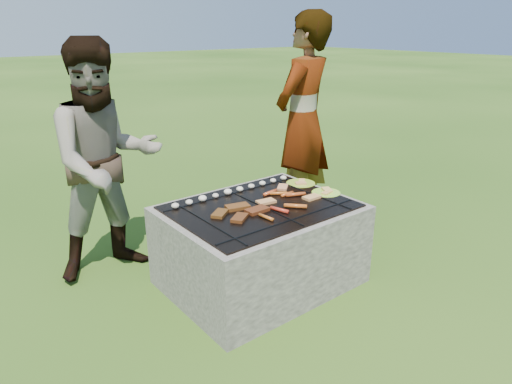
# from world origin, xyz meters

# --- Properties ---
(lawn) EXTENTS (60.00, 60.00, 0.00)m
(lawn) POSITION_xyz_m (0.00, 0.00, 0.00)
(lawn) COLOR #224411
(lawn) RESTS_ON ground
(fire_pit) EXTENTS (1.30, 1.00, 0.62)m
(fire_pit) POSITION_xyz_m (0.00, 0.00, 0.28)
(fire_pit) COLOR #A29C90
(fire_pit) RESTS_ON ground
(mushrooms) EXTENTS (1.05, 0.06, 0.04)m
(mushrooms) POSITION_xyz_m (-0.02, 0.33, 0.63)
(mushrooms) COLOR beige
(mushrooms) RESTS_ON fire_pit
(pork_slabs) EXTENTS (0.39, 0.30, 0.02)m
(pork_slabs) POSITION_xyz_m (-0.19, -0.02, 0.62)
(pork_slabs) COLOR brown
(pork_slabs) RESTS_ON fire_pit
(sausages) EXTENTS (0.53, 0.43, 0.03)m
(sausages) POSITION_xyz_m (0.17, -0.05, 0.63)
(sausages) COLOR #F55228
(sausages) RESTS_ON fire_pit
(bread_on_grate) EXTENTS (0.46, 0.41, 0.02)m
(bread_on_grate) POSITION_xyz_m (0.27, 0.02, 0.62)
(bread_on_grate) COLOR tan
(bread_on_grate) RESTS_ON fire_pit
(plate_far) EXTENTS (0.25, 0.25, 0.03)m
(plate_far) POSITION_xyz_m (0.56, 0.18, 0.61)
(plate_far) COLOR yellow
(plate_far) RESTS_ON fire_pit
(plate_near) EXTENTS (0.25, 0.25, 0.03)m
(plate_near) POSITION_xyz_m (0.56, -0.10, 0.61)
(plate_near) COLOR #FFFE3C
(plate_near) RESTS_ON fire_pit
(cook) EXTENTS (0.82, 0.66, 1.94)m
(cook) POSITION_xyz_m (1.07, 0.71, 0.97)
(cook) COLOR gray
(cook) RESTS_ON ground
(bystander) EXTENTS (0.88, 0.71, 1.74)m
(bystander) POSITION_xyz_m (-0.75, 0.86, 0.87)
(bystander) COLOR gray
(bystander) RESTS_ON ground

